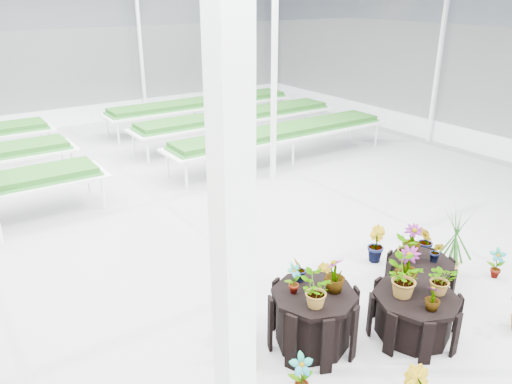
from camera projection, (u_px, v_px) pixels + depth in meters
ground_plane at (267, 295)px, 7.40m from camera, size 24.00×24.00×0.00m
greenhouse_shell at (269, 150)px, 6.56m from camera, size 18.00×24.00×4.50m
steel_frame at (269, 150)px, 6.56m from camera, size 18.00×24.00×4.50m
nursery_benches at (105, 150)px, 12.77m from camera, size 16.00×7.00×0.84m
plinth_tall at (313, 318)px, 6.26m from camera, size 1.44×1.44×0.76m
plinth_mid at (414, 315)px, 6.46m from camera, size 1.31×1.31×0.60m
plinth_low at (420, 274)px, 7.54m from camera, size 1.26×1.26×0.44m
nursery_plants at (391, 279)px, 6.75m from camera, size 4.70×3.04×1.27m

